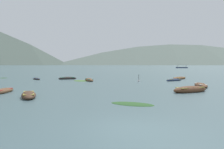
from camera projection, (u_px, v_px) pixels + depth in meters
name	position (u px, v px, depth m)	size (l,w,h in m)	color
ground_plane	(123.00, 65.00, 1504.82)	(6000.00, 6000.00, 0.00)	#476066
mountain_2	(85.00, 41.00, 1887.97)	(1535.57, 1535.57, 420.16)	slate
mountain_3	(150.00, 37.00, 1727.33)	(1880.60, 1880.60, 437.96)	slate
rowboat_0	(201.00, 85.00, 24.75)	(1.50, 4.21, 0.53)	brown
rowboat_1	(190.00, 90.00, 19.92)	(3.95, 2.95, 0.70)	brown
rowboat_3	(37.00, 79.00, 36.54)	(2.46, 2.85, 0.38)	#2D2826
rowboat_4	(174.00, 80.00, 33.57)	(3.21, 2.75, 0.44)	navy
rowboat_5	(29.00, 95.00, 16.72)	(2.36, 3.60, 0.55)	#4C3323
rowboat_6	(3.00, 91.00, 19.35)	(0.97, 3.33, 0.51)	brown
rowboat_7	(180.00, 78.00, 37.46)	(3.46, 3.76, 0.54)	brown
rowboat_8	(68.00, 78.00, 37.19)	(3.19, 2.22, 0.54)	#2D2826
rowboat_9	(89.00, 80.00, 33.23)	(2.22, 3.52, 0.54)	brown
ferry_0	(182.00, 67.00, 154.62)	(8.01, 3.13, 2.54)	navy
mooring_buoy	(139.00, 81.00, 32.04)	(0.37, 0.37, 1.16)	silver
weed_patch_0	(4.00, 78.00, 40.44)	(1.34, 1.38, 0.14)	#2D5628
weed_patch_1	(81.00, 81.00, 33.59)	(3.12, 2.12, 0.14)	#477033
weed_patch_2	(132.00, 104.00, 13.82)	(2.87, 1.37, 0.14)	#2D5628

